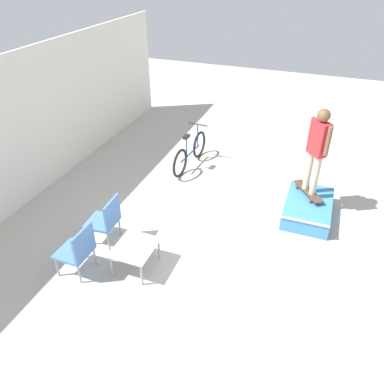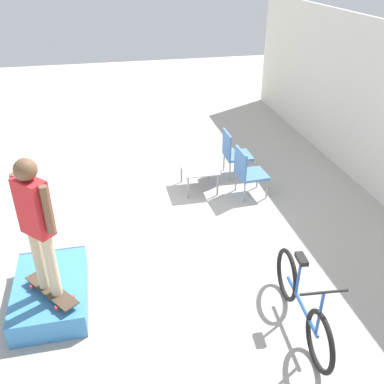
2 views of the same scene
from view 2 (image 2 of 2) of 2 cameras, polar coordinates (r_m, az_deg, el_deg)
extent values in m
plane|color=#B7B2A8|center=(7.27, -7.40, -4.23)|extent=(24.00, 24.00, 0.00)
cube|color=#3D84C6|center=(5.96, -18.28, -12.58)|extent=(1.40, 0.90, 0.33)
cylinder|color=#B7B7BC|center=(6.40, -18.10, -7.33)|extent=(0.05, 0.90, 0.05)
cube|color=#473828|center=(5.60, -18.25, -12.30)|extent=(0.82, 0.68, 0.02)
cylinder|color=red|center=(5.48, -15.60, -13.40)|extent=(0.06, 0.06, 0.05)
cylinder|color=red|center=(5.40, -17.64, -14.53)|extent=(0.06, 0.06, 0.05)
cylinder|color=red|center=(5.85, -18.69, -10.76)|extent=(0.06, 0.06, 0.05)
cylinder|color=red|center=(5.78, -20.64, -11.77)|extent=(0.06, 0.06, 0.05)
cylinder|color=#C6B793|center=(5.41, -19.72, -8.40)|extent=(0.13, 0.13, 0.84)
cylinder|color=#C6B793|center=(5.26, -18.21, -9.30)|extent=(0.13, 0.13, 0.84)
cube|color=red|center=(4.92, -20.39, -1.93)|extent=(0.41, 0.41, 0.67)
cylinder|color=brown|center=(5.08, -22.14, -0.63)|extent=(0.09, 0.09, 0.57)
cylinder|color=brown|center=(4.72, -18.71, -2.29)|extent=(0.09, 0.09, 0.57)
sphere|color=brown|center=(4.71, -21.34, 2.80)|extent=(0.25, 0.25, 0.25)
cube|color=#9E9EA3|center=(8.05, 0.95, 3.27)|extent=(0.76, 0.66, 0.02)
cylinder|color=#9E9EA3|center=(8.38, -1.43, 2.67)|extent=(0.04, 0.04, 0.44)
cylinder|color=#9E9EA3|center=(7.82, -0.51, 0.54)|extent=(0.04, 0.04, 0.44)
cylinder|color=#9E9EA3|center=(8.49, 2.26, 3.03)|extent=(0.04, 0.04, 0.44)
cylinder|color=#9E9EA3|center=(7.93, 3.42, 0.95)|extent=(0.04, 0.04, 0.44)
cylinder|color=#99999E|center=(8.63, 7.88, 3.03)|extent=(0.03, 0.03, 0.39)
cylinder|color=#99999E|center=(9.00, 6.99, 4.27)|extent=(0.03, 0.03, 0.39)
cylinder|color=#99999E|center=(8.50, 5.06, 2.78)|extent=(0.03, 0.03, 0.39)
cylinder|color=#99999E|center=(8.88, 4.28, 4.04)|extent=(0.03, 0.03, 0.39)
cube|color=#4C7AB7|center=(8.65, 6.13, 4.86)|extent=(0.53, 0.53, 0.05)
cube|color=#4C7AB7|center=(8.48, 4.67, 6.39)|extent=(0.52, 0.05, 0.49)
cylinder|color=#99999E|center=(7.95, 9.94, 0.39)|extent=(0.03, 0.03, 0.39)
cylinder|color=#99999E|center=(8.30, 8.70, 1.83)|extent=(0.03, 0.03, 0.39)
cylinder|color=#99999E|center=(7.78, 7.00, -0.03)|extent=(0.03, 0.03, 0.39)
cylinder|color=#99999E|center=(8.14, 5.86, 1.45)|extent=(0.03, 0.03, 0.39)
cube|color=#4C7AB7|center=(7.94, 7.99, 2.33)|extent=(0.55, 0.55, 0.05)
cube|color=#4C7AB7|center=(7.73, 6.48, 3.89)|extent=(0.52, 0.07, 0.49)
torus|color=black|center=(5.07, 16.65, -18.52)|extent=(0.69, 0.12, 0.69)
torus|color=black|center=(5.78, 12.52, -10.71)|extent=(0.69, 0.12, 0.69)
cylinder|color=#2856A3|center=(5.41, 14.41, -14.37)|extent=(0.98, 0.12, 0.04)
cylinder|color=#2856A3|center=(5.38, 14.02, -11.01)|extent=(0.04, 0.04, 0.50)
cube|color=black|center=(5.20, 14.40, -8.64)|extent=(0.23, 0.12, 0.06)
cylinder|color=#2856A3|center=(4.92, 16.67, -15.26)|extent=(0.04, 0.04, 0.60)
cylinder|color=black|center=(4.72, 17.20, -12.67)|extent=(0.07, 0.52, 0.03)
camera|label=1|loc=(11.09, -19.79, 31.33)|focal=35.00mm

